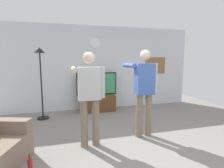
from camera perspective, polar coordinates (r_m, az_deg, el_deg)
ground_plane at (r=3.48m, az=6.33°, el=-20.15°), size 8.40×8.40×0.00m
back_wall at (r=5.92m, az=-4.04°, el=5.15°), size 6.40×0.10×2.70m
tv_stand at (r=5.71m, az=-4.77°, el=-6.07°), size 1.10×0.52×0.51m
television at (r=5.63m, az=-4.93°, el=0.08°), size 1.26×0.07×0.71m
wall_clock at (r=5.85m, az=-5.52°, el=12.97°), size 0.31×0.03×0.31m
framed_picture at (r=6.56m, az=13.68°, el=5.83°), size 0.77×0.04×0.58m
floor_lamp at (r=5.13m, az=-21.99°, el=4.61°), size 0.32×0.32×1.94m
person_standing_nearer_lamp at (r=3.30m, az=-7.32°, el=-3.14°), size 0.58×0.78×1.77m
person_standing_nearer_couch at (r=3.76m, az=10.27°, el=-1.42°), size 0.56×0.78×1.82m
beverage_bottle at (r=2.98m, az=-24.81°, el=-22.95°), size 0.07×0.07×0.33m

